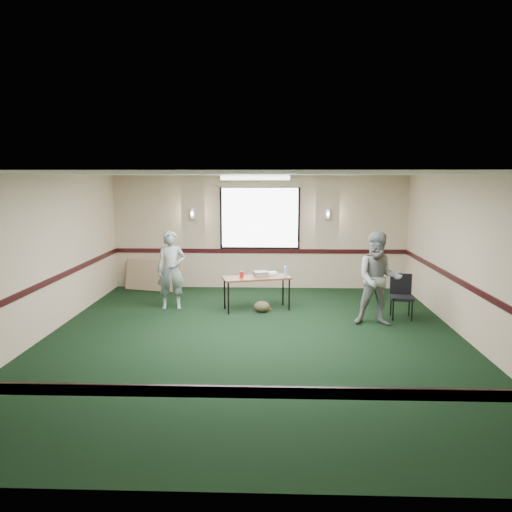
{
  "coord_description": "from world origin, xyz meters",
  "views": [
    {
      "loc": [
        0.31,
        -7.85,
        2.64
      ],
      "look_at": [
        0.0,
        1.3,
        1.2
      ],
      "focal_mm": 35.0,
      "sensor_mm": 36.0,
      "label": 1
    }
  ],
  "objects_px": {
    "conference_chair": "(401,292)",
    "person_left": "(171,270)",
    "projector": "(261,274)",
    "folding_table": "(257,279)",
    "person_right": "(378,279)"
  },
  "relations": [
    {
      "from": "conference_chair",
      "to": "person_right",
      "type": "height_order",
      "value": "person_right"
    },
    {
      "from": "person_left",
      "to": "projector",
      "type": "bearing_deg",
      "value": -8.1
    },
    {
      "from": "folding_table",
      "to": "conference_chair",
      "type": "xyz_separation_m",
      "value": [
        2.77,
        -0.47,
        -0.14
      ]
    },
    {
      "from": "projector",
      "to": "person_right",
      "type": "distance_m",
      "value": 2.41
    },
    {
      "from": "person_right",
      "to": "person_left",
      "type": "bearing_deg",
      "value": 170.55
    },
    {
      "from": "folding_table",
      "to": "person_left",
      "type": "relative_size",
      "value": 0.91
    },
    {
      "from": "folding_table",
      "to": "person_left",
      "type": "height_order",
      "value": "person_left"
    },
    {
      "from": "conference_chair",
      "to": "person_left",
      "type": "relative_size",
      "value": 0.52
    },
    {
      "from": "projector",
      "to": "conference_chair",
      "type": "distance_m",
      "value": 2.76
    },
    {
      "from": "person_left",
      "to": "person_right",
      "type": "relative_size",
      "value": 0.94
    },
    {
      "from": "projector",
      "to": "person_left",
      "type": "bearing_deg",
      "value": 166.07
    },
    {
      "from": "projector",
      "to": "person_left",
      "type": "height_order",
      "value": "person_left"
    },
    {
      "from": "projector",
      "to": "conference_chair",
      "type": "bearing_deg",
      "value": -28.24
    },
    {
      "from": "folding_table",
      "to": "person_left",
      "type": "distance_m",
      "value": 1.74
    },
    {
      "from": "conference_chair",
      "to": "person_left",
      "type": "distance_m",
      "value": 4.54
    }
  ]
}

